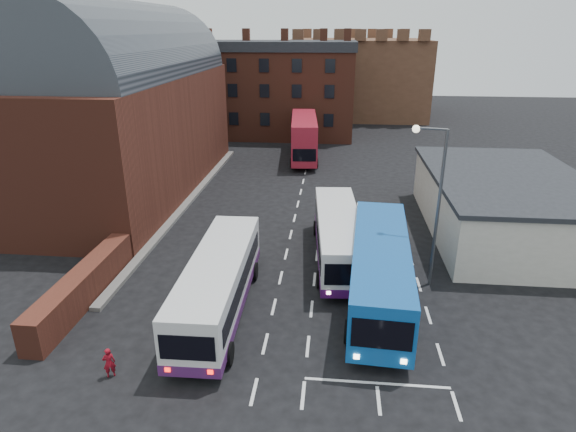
# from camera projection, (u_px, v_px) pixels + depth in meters

# --- Properties ---
(ground) EXTENTS (180.00, 180.00, 0.00)m
(ground) POSITION_uv_depth(u_px,v_px,m) (268.00, 334.00, 23.20)
(ground) COLOR black
(railway_station) EXTENTS (12.00, 28.00, 16.00)m
(railway_station) POSITION_uv_depth(u_px,v_px,m) (121.00, 104.00, 41.29)
(railway_station) COLOR #602B1E
(railway_station) RESTS_ON ground
(forecourt_wall) EXTENTS (1.20, 10.00, 1.80)m
(forecourt_wall) POSITION_uv_depth(u_px,v_px,m) (83.00, 286.00, 25.66)
(forecourt_wall) COLOR #602B1E
(forecourt_wall) RESTS_ON ground
(cream_building) EXTENTS (10.40, 16.40, 4.25)m
(cream_building) POSITION_uv_depth(u_px,v_px,m) (504.00, 204.00, 34.00)
(cream_building) COLOR beige
(cream_building) RESTS_ON ground
(brick_terrace) EXTENTS (22.00, 10.00, 11.00)m
(brick_terrace) POSITION_uv_depth(u_px,v_px,m) (270.00, 94.00, 64.36)
(brick_terrace) COLOR brown
(brick_terrace) RESTS_ON ground
(castle_keep) EXTENTS (22.00, 22.00, 12.00)m
(castle_keep) POSITION_uv_depth(u_px,v_px,m) (356.00, 77.00, 81.60)
(castle_keep) COLOR brown
(castle_keep) RESTS_ON ground
(bus_white_outbound) EXTENTS (3.03, 11.42, 3.10)m
(bus_white_outbound) POSITION_uv_depth(u_px,v_px,m) (218.00, 281.00, 24.32)
(bus_white_outbound) COLOR silver
(bus_white_outbound) RESTS_ON ground
(bus_white_inbound) EXTENTS (3.42, 11.28, 3.03)m
(bus_white_inbound) POSITION_uv_depth(u_px,v_px,m) (338.00, 234.00, 29.95)
(bus_white_inbound) COLOR silver
(bus_white_inbound) RESTS_ON ground
(bus_blue) EXTENTS (3.78, 12.64, 3.40)m
(bus_blue) POSITION_uv_depth(u_px,v_px,m) (380.00, 267.00, 25.29)
(bus_blue) COLOR #0F4FA0
(bus_blue) RESTS_ON ground
(bus_red_double) EXTENTS (3.62, 11.83, 4.67)m
(bus_red_double) POSITION_uv_depth(u_px,v_px,m) (304.00, 137.00, 53.16)
(bus_red_double) COLOR #A41C2E
(bus_red_double) RESTS_ON ground
(street_lamp) EXTENTS (1.83, 0.58, 9.08)m
(street_lamp) POSITION_uv_depth(u_px,v_px,m) (434.00, 193.00, 25.76)
(street_lamp) COLOR #4B4D51
(street_lamp) RESTS_ON ground
(pedestrian_red) EXTENTS (0.61, 0.54, 1.39)m
(pedestrian_red) POSITION_uv_depth(u_px,v_px,m) (109.00, 363.00, 20.12)
(pedestrian_red) COLOR maroon
(pedestrian_red) RESTS_ON ground
(pedestrian_beige) EXTENTS (0.85, 0.68, 1.69)m
(pedestrian_beige) POSITION_uv_depth(u_px,v_px,m) (166.00, 344.00, 21.05)
(pedestrian_beige) COLOR tan
(pedestrian_beige) RESTS_ON ground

